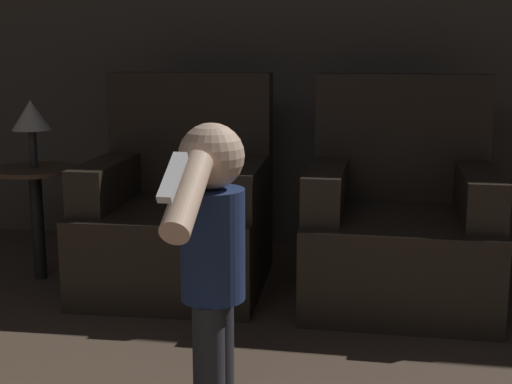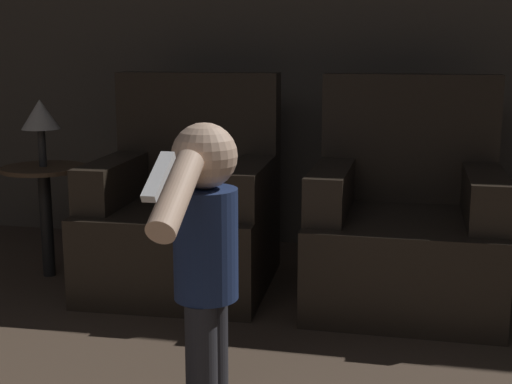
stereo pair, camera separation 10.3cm
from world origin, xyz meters
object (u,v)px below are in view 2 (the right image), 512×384
at_px(armchair_right, 405,226).
at_px(armchair_left, 186,214).
at_px(lamp, 40,116).
at_px(person_toddler, 205,245).

bearing_deg(armchair_right, armchair_left, 179.89).
height_order(armchair_left, armchair_right, same).
xyz_separation_m(armchair_left, armchair_right, (1.02, 0.00, 0.00)).
distance_m(armchair_left, armchair_right, 1.02).
bearing_deg(lamp, armchair_right, 2.22).
height_order(person_toddler, lamp, person_toddler).
relative_size(armchair_left, person_toddler, 1.11).
bearing_deg(person_toddler, armchair_left, 23.33).
height_order(armchair_left, person_toddler, armchair_left).
bearing_deg(armchair_left, armchair_right, -2.60).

